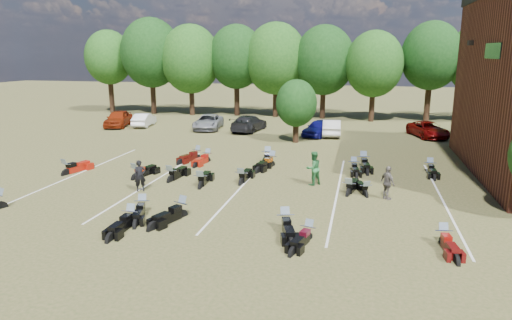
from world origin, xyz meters
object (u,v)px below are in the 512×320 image
(person_green, at_px, (313,168))
(motorcycle_3, at_px, (182,217))
(car_0, at_px, (118,119))
(motorcycle_14, at_px, (197,159))
(person_grey, at_px, (388,183))
(car_4, at_px, (319,128))
(person_black, at_px, (140,176))
(motorcycle_7, at_px, (67,175))
(motorcycle_0, at_px, (1,209))

(person_green, relative_size, motorcycle_3, 0.78)
(car_0, relative_size, motorcycle_14, 2.00)
(person_grey, bearing_deg, motorcycle_14, 29.12)
(motorcycle_14, bearing_deg, motorcycle_3, -53.34)
(car_4, height_order, person_black, person_black)
(person_black, bearing_deg, motorcycle_14, 54.77)
(car_4, relative_size, person_green, 2.23)
(car_4, distance_m, motorcycle_14, 12.63)
(car_0, xyz_separation_m, person_black, (11.76, -18.51, 0.03))
(motorcycle_14, bearing_deg, car_4, 75.79)
(person_green, distance_m, motorcycle_7, 14.24)
(person_black, bearing_deg, motorcycle_0, -174.46)
(person_green, xyz_separation_m, motorcycle_14, (-8.16, 4.23, -0.91))
(car_4, bearing_deg, motorcycle_0, -99.51)
(person_grey, distance_m, motorcycle_0, 18.04)
(person_green, relative_size, motorcycle_7, 0.76)
(car_0, bearing_deg, person_green, -50.17)
(motorcycle_0, xyz_separation_m, motorcycle_14, (5.27, 11.34, 0.00))
(motorcycle_0, bearing_deg, car_0, 126.38)
(car_4, xyz_separation_m, motorcycle_14, (-7.04, -10.46, -0.69))
(motorcycle_14, bearing_deg, motorcycle_7, -117.84)
(car_4, relative_size, motorcycle_14, 1.79)
(car_0, distance_m, motorcycle_7, 17.68)
(person_black, height_order, person_grey, person_grey)
(car_4, distance_m, motorcycle_7, 20.60)
(person_black, height_order, person_green, person_green)
(car_4, distance_m, motorcycle_3, 21.32)
(person_black, bearing_deg, car_4, 34.76)
(person_grey, distance_m, motorcycle_7, 17.94)
(car_0, distance_m, person_black, 21.93)
(person_black, bearing_deg, motorcycle_3, -74.43)
(motorcycle_0, relative_size, motorcycle_14, 1.02)
(person_green, xyz_separation_m, motorcycle_3, (-4.97, -6.26, -0.91))
(motorcycle_3, bearing_deg, motorcycle_7, 171.01)
(person_green, bearing_deg, car_4, -128.54)
(person_black, relative_size, motorcycle_14, 0.70)
(car_4, bearing_deg, person_grey, -53.49)
(person_black, bearing_deg, car_0, 89.55)
(person_grey, xyz_separation_m, motorcycle_0, (-17.19, -5.40, -0.83))
(car_0, relative_size, person_grey, 2.76)
(motorcycle_0, bearing_deg, motorcycle_3, 25.21)
(motorcycle_0, bearing_deg, motorcycle_7, 116.60)
(motorcycle_0, xyz_separation_m, motorcycle_3, (8.46, 0.84, 0.00))
(car_0, height_order, car_4, car_0)
(person_green, distance_m, motorcycle_3, 8.05)
(person_black, xyz_separation_m, motorcycle_7, (-5.69, 1.92, -0.80))
(person_grey, height_order, motorcycle_3, person_grey)
(person_green, bearing_deg, motorcycle_14, -70.31)
(car_0, relative_size, motorcycle_3, 1.94)
(motorcycle_7, bearing_deg, car_4, -114.57)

